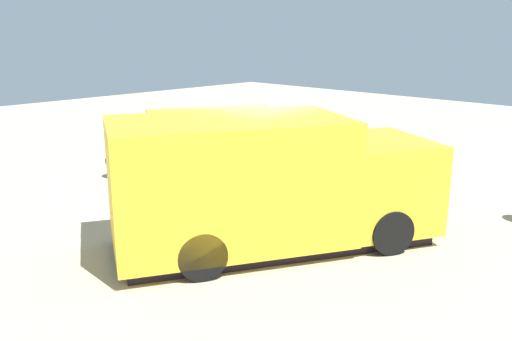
{
  "coord_description": "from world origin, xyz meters",
  "views": [
    {
      "loc": [
        -7.43,
        7.8,
        3.7
      ],
      "look_at": [
        0.44,
        -0.32,
        0.71
      ],
      "focal_mm": 37.54,
      "sensor_mm": 36.0,
      "label": 1
    }
  ],
  "objects_px": {
    "planter_flowering_far": "(114,165)",
    "planter_flowering_side": "(395,180)",
    "plaza_bench": "(256,142)",
    "food_truck": "(268,186)"
  },
  "relations": [
    {
      "from": "planter_flowering_far",
      "to": "planter_flowering_side",
      "type": "xyz_separation_m",
      "value": [
        -5.96,
        -3.63,
        0.04
      ]
    },
    {
      "from": "food_truck",
      "to": "plaza_bench",
      "type": "height_order",
      "value": "food_truck"
    },
    {
      "from": "planter_flowering_far",
      "to": "plaza_bench",
      "type": "bearing_deg",
      "value": -99.5
    },
    {
      "from": "planter_flowering_far",
      "to": "plaza_bench",
      "type": "xyz_separation_m",
      "value": [
        -0.75,
        -4.45,
        0.04
      ]
    },
    {
      "from": "planter_flowering_far",
      "to": "planter_flowering_side",
      "type": "height_order",
      "value": "planter_flowering_side"
    },
    {
      "from": "food_truck",
      "to": "planter_flowering_far",
      "type": "height_order",
      "value": "food_truck"
    },
    {
      "from": "food_truck",
      "to": "plaza_bench",
      "type": "distance_m",
      "value": 7.17
    },
    {
      "from": "planter_flowering_side",
      "to": "planter_flowering_far",
      "type": "bearing_deg",
      "value": 31.37
    },
    {
      "from": "planter_flowering_far",
      "to": "planter_flowering_side",
      "type": "relative_size",
      "value": 0.9
    },
    {
      "from": "plaza_bench",
      "to": "planter_flowering_far",
      "type": "bearing_deg",
      "value": 80.5
    }
  ]
}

